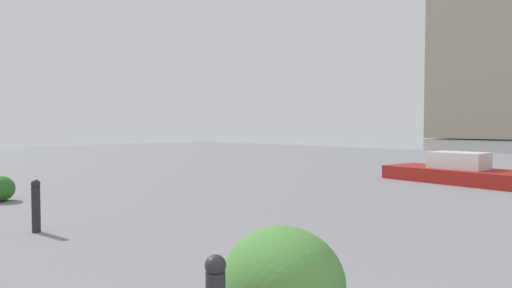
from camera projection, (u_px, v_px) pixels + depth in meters
bollard_mid at (36, 205)px, 6.40m from camera, size 0.13×0.13×0.77m
shrub_low at (0, 189)px, 9.06m from camera, size 0.61×0.55×0.52m
shrub_wide at (283, 282)px, 3.23m from camera, size 0.95×0.85×0.80m
boat at (459, 175)px, 12.10m from camera, size 3.95×1.90×0.95m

